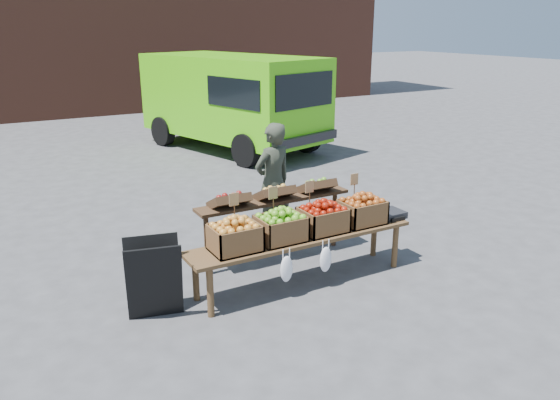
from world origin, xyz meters
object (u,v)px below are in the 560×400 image
display_bench (302,259)px  crate_russet_pears (281,229)px  weighing_scale (389,214)px  chalkboard_sign (154,278)px  crate_green_apples (362,212)px  back_table (274,220)px  vendor (273,182)px  crate_golden_apples (235,238)px  delivery_van (232,103)px  crate_red_apples (323,220)px

display_bench → crate_russet_pears: bearing=180.0°
weighing_scale → chalkboard_sign: bearing=178.2°
crate_russet_pears → crate_green_apples: same height
back_table → crate_green_apples: size_ratio=4.20×
vendor → weighing_scale: (0.87, -1.36, -0.19)m
vendor → display_bench: 1.50m
chalkboard_sign → weighing_scale: chalkboard_sign is taller
display_bench → crate_golden_apples: size_ratio=5.40×
delivery_van → chalkboard_sign: size_ratio=5.77×
chalkboard_sign → crate_red_apples: crate_red_apples is taller
crate_green_apples → display_bench: bearing=180.0°
crate_golden_apples → crate_green_apples: (1.65, 0.00, 0.00)m
vendor → back_table: size_ratio=0.76×
delivery_van → crate_red_apples: (-2.01, -6.75, -0.36)m
weighing_scale → crate_green_apples: bearing=180.0°
chalkboard_sign → crate_red_apples: size_ratio=1.65×
chalkboard_sign → vendor: bearing=45.0°
delivery_van → crate_green_apples: delivery_van is taller
display_bench → crate_red_apples: size_ratio=5.40×
crate_green_apples → weighing_scale: (0.43, 0.00, -0.10)m
delivery_van → crate_russet_pears: delivery_van is taller
weighing_scale → display_bench: bearing=180.0°
vendor → crate_russet_pears: (-0.65, -1.36, -0.09)m
display_bench → crate_russet_pears: 0.51m
display_bench → weighing_scale: (1.25, 0.00, 0.33)m
display_bench → delivery_van: bearing=71.3°
vendor → back_table: vendor is taller
delivery_van → vendor: bearing=-125.5°
chalkboard_sign → display_bench: size_ratio=0.31×
delivery_van → crate_golden_apples: (-3.11, -6.75, -0.36)m
chalkboard_sign → crate_golden_apples: size_ratio=1.65×
vendor → weighing_scale: vendor is taller
crate_russet_pears → display_bench: bearing=0.0°
delivery_van → crate_golden_apples: bearing=-130.7°
crate_red_apples → weighing_scale: (0.98, 0.00, -0.10)m
back_table → crate_russet_pears: back_table is taller
delivery_van → display_bench: delivery_van is taller
vendor → crate_golden_apples: bearing=37.0°
vendor → display_bench: vendor is taller
vendor → crate_red_apples: 1.37m
display_bench → crate_russet_pears: size_ratio=5.40×
vendor → crate_red_apples: bearing=74.1°
back_table → display_bench: back_table is taller
crate_russet_pears → weighing_scale: 1.53m
vendor → display_bench: bearing=62.9°
crate_golden_apples → weighing_scale: 2.08m
delivery_van → weighing_scale: size_ratio=14.03×
display_bench → crate_green_apples: 0.93m
crate_golden_apples → crate_russet_pears: bearing=0.0°
delivery_van → back_table: bearing=-126.4°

